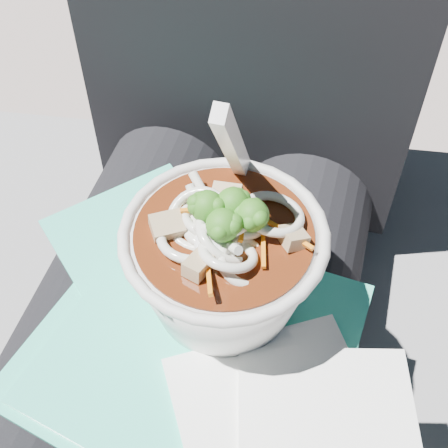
% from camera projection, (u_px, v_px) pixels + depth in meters
% --- Properties ---
extents(stone_ledge, '(1.06, 0.63, 0.45)m').
position_uv_depth(stone_ledge, '(221.00, 367.00, 0.90)').
color(stone_ledge, slate).
rests_on(stone_ledge, ground).
extents(lap, '(0.30, 0.48, 0.14)m').
position_uv_depth(lap, '(176.00, 364.00, 0.58)').
color(lap, black).
rests_on(lap, stone_ledge).
extents(person_body, '(0.34, 0.94, 0.99)m').
position_uv_depth(person_body, '(204.00, 269.00, 0.61)').
color(person_body, black).
rests_on(person_body, ground).
extents(plastic_bag, '(0.31, 0.30, 0.01)m').
position_uv_depth(plastic_bag, '(185.00, 316.00, 0.52)').
color(plastic_bag, '#31CEAC').
rests_on(plastic_bag, lap).
extents(napkins, '(0.21, 0.20, 0.01)m').
position_uv_depth(napkins, '(298.00, 424.00, 0.45)').
color(napkins, white).
rests_on(napkins, plastic_bag).
extents(udon_bowl, '(0.17, 0.17, 0.20)m').
position_uv_depth(udon_bowl, '(224.00, 257.00, 0.48)').
color(udon_bowl, silver).
rests_on(udon_bowl, plastic_bag).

